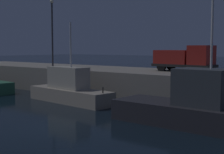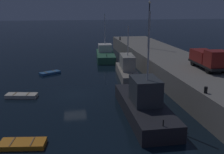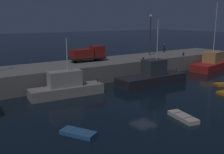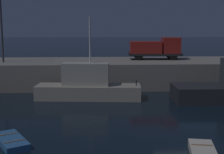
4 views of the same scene
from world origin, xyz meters
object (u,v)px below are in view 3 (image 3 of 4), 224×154
Objects in this scene: utility_truck at (88,54)px; fishing_trawler_red at (152,77)px; dinghy_red_small at (78,133)px; bollard_east at (143,59)px; rowboat_blue_far at (183,117)px; lamp_post_east at (150,32)px; dockworker at (164,48)px; fishing_boat_white at (213,63)px; bollard_central at (183,54)px; fishing_boat_orange at (66,87)px.

fishing_trawler_red is at bearing -59.33° from utility_truck.
dinghy_red_small is 5.78× the size of bollard_east.
lamp_post_east reaches higher than rowboat_blue_far.
lamp_post_east reaches higher than dockworker.
utility_truck is at bearing 163.85° from fishing_boat_white.
fishing_boat_white is 22.64× the size of bollard_east.
fishing_trawler_red reaches higher than bollard_east.
lamp_post_east is 7.38m from bollard_central.
fishing_boat_white is 30.52m from fishing_boat_orange.
utility_truck is at bearing -179.93° from lamp_post_east.
fishing_trawler_red is 19.01m from dinghy_red_small.
dinghy_red_small is 0.54× the size of utility_truck.
bollard_east is at bearing -140.68° from lamp_post_east.
fishing_boat_white is 9.74m from dockworker.
lamp_post_east reaches higher than fishing_boat_orange.
lamp_post_east reaches higher than utility_truck.
lamp_post_east is 4.20× the size of dockworker.
lamp_post_east is (14.68, 20.78, 6.78)m from rowboat_blue_far.
lamp_post_east is at bearing 0.07° from utility_truck.
bollard_east is (18.84, 13.76, 2.73)m from dinghy_red_small.
fishing_trawler_red is 0.88× the size of fishing_boat_white.
fishing_boat_white is at bearing -16.15° from utility_truck.
lamp_post_east is at bearing 49.56° from fishing_trawler_red.
utility_truck reaches higher than dockworker.
fishing_trawler_red is 5.38m from bollard_east.
bollard_east is (9.13, 16.23, 2.70)m from rowboat_blue_far.
rowboat_blue_far is 0.59× the size of utility_truck.
bollard_central is at bearing -42.04° from lamp_post_east.
dockworker is (19.74, 22.06, 3.43)m from rowboat_blue_far.
rowboat_blue_far is at bearing -14.30° from dinghy_red_small.
lamp_post_east is at bearing 54.76° from rowboat_blue_far.
bollard_east reaches higher than dinghy_red_small.
lamp_post_east is (7.77, 9.12, 5.86)m from fishing_trawler_red.
lamp_post_east reaches higher than dinghy_red_small.
lamp_post_east is (-9.98, 6.72, 5.93)m from fishing_boat_white.
utility_truck is (11.22, 18.29, 3.71)m from dinghy_red_small.
fishing_boat_orange is 2.90× the size of dinghy_red_small.
bollard_central is at bearing 154.40° from fishing_boat_white.
dockworker is at bearing 4.06° from utility_truck.
fishing_boat_white is 21.11× the size of bollard_central.
utility_truck is (1.51, 20.76, 3.68)m from rowboat_blue_far.
rowboat_blue_far reaches higher than dinghy_red_small.
bollard_east is (14.97, 3.08, 1.76)m from fishing_boat_orange.
lamp_post_east is (20.52, 7.63, 5.84)m from fishing_boat_orange.
fishing_boat_orange is 1.24× the size of lamp_post_east.
fishing_boat_white reaches higher than dinghy_red_small.
fishing_boat_orange is 27.20m from dockworker.
bollard_central is (-5.41, 2.59, 1.87)m from fishing_boat_white.
dockworker is (-4.93, 8.00, 2.58)m from fishing_boat_white.
fishing_boat_white reaches higher than rowboat_blue_far.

